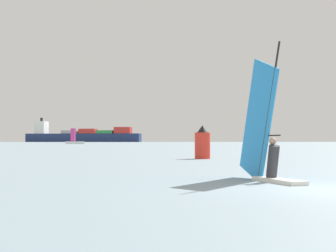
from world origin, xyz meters
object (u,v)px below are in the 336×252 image
(windsurfer, at_px, (266,143))
(small_sailboat, at_px, (75,142))
(channel_buoy, at_px, (202,144))
(cargo_ship, at_px, (83,136))

(windsurfer, height_order, small_sailboat, small_sailboat)
(channel_buoy, xyz_separation_m, small_sailboat, (-84.22, 202.05, -0.31))
(windsurfer, xyz_separation_m, cargo_ship, (-290.60, 803.99, 9.21))
(cargo_ship, xyz_separation_m, small_sailboat, (202.13, -582.25, -9.62))
(cargo_ship, bearing_deg, small_sailboat, -73.95)
(channel_buoy, bearing_deg, cargo_ship, 110.06)
(windsurfer, distance_m, channel_buoy, 20.15)
(cargo_ship, height_order, channel_buoy, cargo_ship)
(windsurfer, distance_m, cargo_ship, 854.95)
(channel_buoy, distance_m, small_sailboat, 218.90)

